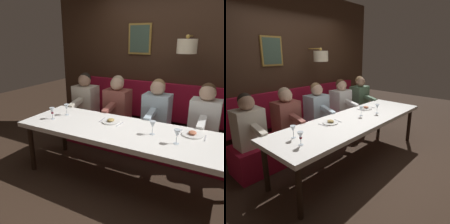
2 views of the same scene
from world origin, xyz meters
TOP-DOWN VIEW (x-y plane):
  - ground_plane at (0.00, 0.00)m, footprint 12.00×12.00m
  - dining_table at (0.00, 0.00)m, footprint 0.90×3.00m
  - banquette_bench at (0.89, 0.00)m, footprint 0.52×3.20m
  - back_wall_panel at (1.46, -0.00)m, footprint 0.59×4.40m
  - diner_near at (0.88, -0.68)m, footprint 0.60×0.40m
  - diner_middle at (0.88, 0.01)m, footprint 0.60×0.40m
  - diner_far at (0.88, 0.68)m, footprint 0.60×0.40m
  - diner_farthest at (0.88, 1.32)m, footprint 0.60×0.40m
  - place_setting_0 at (0.21, -0.64)m, footprint 0.24×0.31m
  - place_setting_1 at (0.14, 0.40)m, footprint 0.24×0.32m
  - wine_glass_0 at (0.10, 1.11)m, footprint 0.07×0.07m
  - wine_glass_1 at (-0.13, 1.17)m, footprint 0.07×0.07m
  - wine_glass_2 at (0.02, -0.22)m, footprint 0.07×0.07m
  - wine_glass_3 at (-0.10, -0.53)m, footprint 0.07×0.07m

SIDE VIEW (x-z plane):
  - ground_plane at x=0.00m, z-range 0.00..0.00m
  - banquette_bench at x=0.89m, z-range 0.00..0.45m
  - dining_table at x=0.00m, z-range 0.31..1.05m
  - place_setting_0 at x=0.21m, z-range 0.73..0.78m
  - place_setting_1 at x=0.14m, z-range 0.73..0.78m
  - diner_near at x=0.88m, z-range 0.42..1.21m
  - diner_middle at x=0.88m, z-range 0.42..1.21m
  - diner_far at x=0.88m, z-range 0.42..1.21m
  - diner_farthest at x=0.88m, z-range 0.42..1.21m
  - wine_glass_1 at x=-0.13m, z-range 0.77..0.94m
  - wine_glass_0 at x=0.10m, z-range 0.77..0.94m
  - wine_glass_2 at x=0.02m, z-range 0.77..0.94m
  - wine_glass_3 at x=-0.10m, z-range 0.77..0.94m
  - back_wall_panel at x=1.46m, z-range -0.09..2.81m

